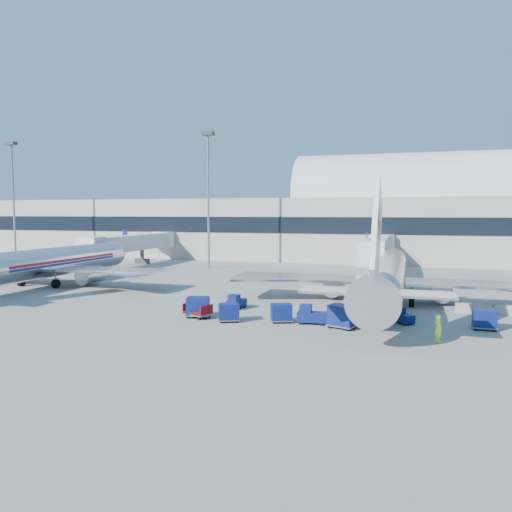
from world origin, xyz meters
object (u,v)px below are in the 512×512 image
(jetbridge_mid, at_px, (135,243))
(mast_west, at_px, (208,179))
(airliner_mid, at_px, (43,263))
(cart_open_red, at_px, (198,313))
(tug_right, at_px, (402,316))
(cart_train_a, at_px, (281,313))
(ramp_worker, at_px, (438,328))
(cart_train_c, at_px, (198,307))
(cart_solo_near, at_px, (342,316))
(barrier_near, at_px, (473,308))
(tug_lead, at_px, (311,315))
(mast_far_west, at_px, (13,184))
(cart_train_b, at_px, (229,312))
(barrier_mid, at_px, (512,310))
(airliner_main, at_px, (386,275))
(tug_left, at_px, (236,302))
(cart_solo_far, at_px, (484,319))
(jetbridge_near, at_px, (378,248))

(jetbridge_mid, height_order, mast_west, mast_west)
(airliner_mid, relative_size, cart_open_red, 13.78)
(tug_right, distance_m, cart_train_a, 10.18)
(ramp_worker, bearing_deg, cart_train_c, 54.82)
(cart_solo_near, bearing_deg, barrier_near, 61.37)
(cart_solo_near, relative_size, cart_open_red, 0.95)
(cart_open_red, bearing_deg, tug_right, 31.11)
(mast_west, bearing_deg, tug_right, -47.14)
(mast_west, height_order, tug_lead, mast_west)
(mast_far_west, bearing_deg, cart_train_b, -33.45)
(airliner_mid, relative_size, tug_lead, 14.58)
(cart_train_c, bearing_deg, mast_far_west, 129.50)
(mast_far_west, relative_size, cart_train_b, 10.34)
(barrier_mid, bearing_deg, tug_lead, -152.44)
(jetbridge_mid, relative_size, cart_solo_near, 10.69)
(barrier_near, xyz_separation_m, cart_train_c, (-23.61, -9.19, 0.52))
(airliner_main, bearing_deg, airliner_mid, 180.00)
(cart_train_c, xyz_separation_m, cart_solo_near, (12.84, -0.43, 0.04))
(barrier_near, bearing_deg, tug_left, -168.53)
(mast_west, bearing_deg, barrier_near, -36.38)
(airliner_main, height_order, barrier_mid, airliner_main)
(mast_west, bearing_deg, tug_lead, -56.33)
(cart_solo_far, bearing_deg, cart_open_red, -173.72)
(jetbridge_near, xyz_separation_m, cart_open_red, (-13.12, -38.21, -3.49))
(mast_far_west, xyz_separation_m, cart_train_a, (61.99, -37.00, -13.95))
(barrier_near, distance_m, cart_solo_far, 6.77)
(jetbridge_mid, xyz_separation_m, cart_train_a, (36.39, -37.80, -3.08))
(tug_lead, distance_m, tug_left, 9.30)
(cart_train_a, relative_size, cart_open_red, 0.81)
(cart_solo_near, bearing_deg, airliner_mid, -177.58)
(tug_left, height_order, cart_solo_far, cart_solo_far)
(airliner_mid, bearing_deg, mast_west, 64.79)
(tug_left, height_order, cart_train_b, cart_train_b)
(mast_west, height_order, barrier_mid, mast_west)
(barrier_mid, xyz_separation_m, cart_solo_far, (-3.18, -6.75, 0.41))
(cart_solo_far, bearing_deg, tug_right, 175.34)
(barrier_mid, bearing_deg, barrier_near, 180.00)
(tug_right, bearing_deg, cart_train_b, -116.78)
(cart_train_a, relative_size, cart_train_b, 1.00)
(airliner_mid, relative_size, cart_train_b, 17.05)
(airliner_mid, xyz_separation_m, jetbridge_mid, (-2.40, 26.30, 1.00))
(cart_open_red, bearing_deg, cart_solo_near, 19.80)
(tug_right, xyz_separation_m, tug_left, (-15.50, 1.84, 0.06))
(cart_train_a, xyz_separation_m, cart_solo_near, (5.24, -0.62, 0.17))
(barrier_mid, height_order, cart_solo_near, cart_solo_near)
(tug_right, distance_m, cart_train_c, 17.65)
(tug_left, relative_size, cart_solo_near, 0.92)
(cart_solo_near, bearing_deg, barrier_mid, 53.96)
(barrier_mid, distance_m, ramp_worker, 13.67)
(barrier_mid, xyz_separation_m, cart_train_b, (-23.66, -10.07, 0.38))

